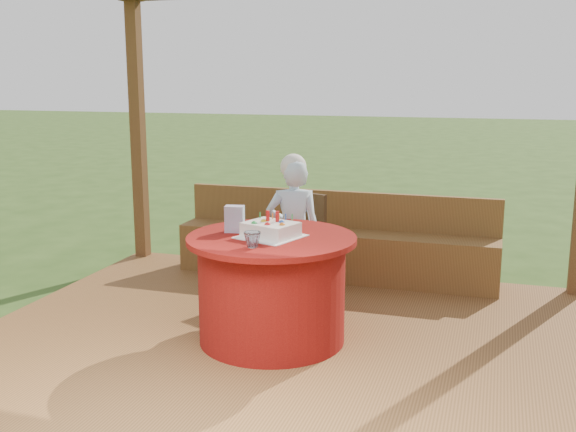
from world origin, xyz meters
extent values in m
plane|color=#294617|center=(0.00, 0.00, 0.00)|extent=(60.00, 60.00, 0.00)
cube|color=brown|center=(0.00, 0.00, 0.06)|extent=(4.50, 4.00, 0.12)
cube|color=brown|center=(-2.13, 1.88, 1.42)|extent=(0.12, 0.12, 2.60)
cube|color=brown|center=(0.00, 1.70, 0.34)|extent=(3.00, 0.42, 0.45)
cube|color=brown|center=(0.00, 1.88, 0.75)|extent=(3.00, 0.06, 0.35)
cylinder|color=maroon|center=(-0.06, 0.07, 0.48)|extent=(1.04, 1.04, 0.73)
cylinder|color=maroon|center=(-0.06, 0.07, 0.87)|extent=(1.20, 1.20, 0.04)
cube|color=#3A2612|center=(-0.23, 1.08, 0.55)|extent=(0.56, 0.56, 0.05)
cylinder|color=#3A2612|center=(-0.45, 0.98, 0.33)|extent=(0.04, 0.04, 0.43)
cylinder|color=#3A2612|center=(-0.13, 0.85, 0.33)|extent=(0.04, 0.04, 0.43)
cylinder|color=#3A2612|center=(-0.32, 1.30, 0.33)|extent=(0.04, 0.04, 0.43)
cylinder|color=#3A2612|center=(-0.01, 1.17, 0.33)|extent=(0.04, 0.04, 0.43)
cube|color=#3A2612|center=(-0.16, 1.26, 0.77)|extent=(0.41, 0.20, 0.45)
imported|color=#A1D0EF|center=(-0.15, 0.86, 0.73)|extent=(0.51, 0.42, 1.21)
sphere|color=white|center=(-0.15, 0.86, 1.27)|extent=(0.21, 0.21, 0.21)
cube|color=white|center=(-0.06, 0.04, 0.89)|extent=(0.49, 0.49, 0.01)
cube|color=white|center=(-0.06, 0.04, 0.94)|extent=(0.41, 0.37, 0.10)
cylinder|color=red|center=(-0.09, 0.08, 1.03)|extent=(0.03, 0.03, 0.08)
cylinder|color=red|center=(-0.02, 0.08, 1.03)|extent=(0.03, 0.03, 0.08)
sphere|color=green|center=(-0.16, -0.02, 1.00)|extent=(0.04, 0.04, 0.04)
sphere|color=red|center=(-0.06, -0.03, 1.00)|extent=(0.04, 0.04, 0.04)
sphere|color=orange|center=(0.04, -0.01, 1.00)|extent=(0.04, 0.04, 0.04)
sphere|color=yellow|center=(-0.12, 0.06, 1.00)|extent=(0.04, 0.04, 0.04)
sphere|color=blue|center=(0.01, 0.07, 1.00)|extent=(0.04, 0.04, 0.04)
cube|color=#D78BBB|center=(-0.36, 0.11, 0.98)|extent=(0.15, 0.11, 0.19)
imported|color=white|center=(-0.08, -0.27, 0.94)|extent=(0.15, 0.15, 0.10)
camera|label=1|loc=(1.42, -4.28, 1.98)|focal=42.00mm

